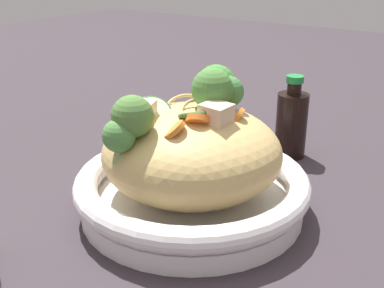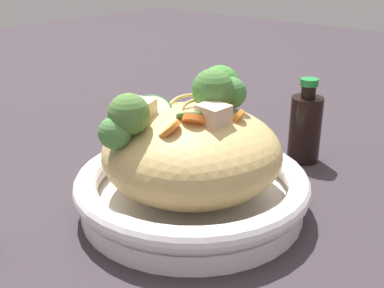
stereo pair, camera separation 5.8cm
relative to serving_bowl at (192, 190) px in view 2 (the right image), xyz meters
The scene contains 8 objects.
ground_plane 0.03m from the serving_bowl, ahead, with size 3.00×3.00×0.00m, color #332A30.
serving_bowl is the anchor object (origin of this frame).
noodle_heap 0.05m from the serving_bowl, 135.08° to the right, with size 0.22×0.22×0.12m.
broccoli_florets 0.12m from the serving_bowl, 105.81° to the left, with size 0.20×0.11×0.09m.
carrot_coins 0.10m from the serving_bowl, 165.78° to the right, with size 0.12×0.16×0.04m.
zucchini_slices 0.10m from the serving_bowl, 98.48° to the left, with size 0.13×0.13×0.03m.
chicken_chunks 0.11m from the serving_bowl, 165.33° to the left, with size 0.08×0.11×0.04m.
soy_sauce_bottle 0.23m from the serving_bowl, ahead, with size 0.05×0.05×0.13m.
Camera 2 is at (-0.41, -0.35, 0.31)m, focal length 45.73 mm.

